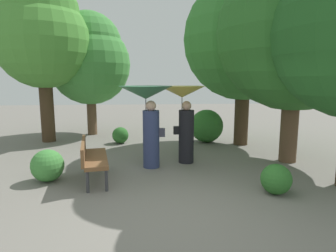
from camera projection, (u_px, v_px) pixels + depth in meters
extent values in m
plane|color=slate|center=(184.00, 212.00, 4.57)|extent=(40.00, 40.00, 0.00)
cylinder|color=navy|center=(151.00, 139.00, 6.81)|extent=(0.39, 0.39, 1.36)
sphere|color=tan|center=(151.00, 106.00, 6.69)|extent=(0.24, 0.24, 0.24)
cylinder|color=#333338|center=(146.00, 115.00, 6.73)|extent=(0.02, 0.02, 0.73)
cone|color=#33724C|center=(146.00, 93.00, 6.65)|extent=(1.23, 1.23, 0.30)
cube|color=#333342|center=(162.00, 132.00, 6.78)|extent=(0.14, 0.10, 0.20)
cylinder|color=black|center=(186.00, 137.00, 7.20)|extent=(0.38, 0.38, 1.32)
sphere|color=tan|center=(187.00, 106.00, 7.08)|extent=(0.24, 0.24, 0.24)
cylinder|color=#333338|center=(182.00, 113.00, 7.12)|extent=(0.02, 0.02, 0.77)
cone|color=#D8C64C|center=(182.00, 92.00, 7.03)|extent=(1.12, 1.12, 0.28)
cube|color=black|center=(176.00, 130.00, 7.19)|extent=(0.14, 0.10, 0.20)
cylinder|color=#38383D|center=(106.00, 180.00, 5.39)|extent=(0.06, 0.06, 0.44)
cylinder|color=#38383D|center=(88.00, 181.00, 5.31)|extent=(0.06, 0.06, 0.44)
cylinder|color=#38383D|center=(104.00, 160.00, 6.67)|extent=(0.06, 0.06, 0.44)
cylinder|color=#38383D|center=(88.00, 162.00, 6.59)|extent=(0.06, 0.06, 0.44)
cube|color=brown|center=(96.00, 159.00, 5.95)|extent=(0.69, 1.55, 0.08)
cube|color=brown|center=(83.00, 150.00, 5.86)|extent=(0.31, 1.49, 0.35)
cylinder|color=#42301E|center=(45.00, 76.00, 9.44)|extent=(0.44, 0.44, 4.37)
sphere|color=#4C9338|center=(43.00, 41.00, 9.27)|extent=(3.01, 3.01, 3.01)
sphere|color=#4C9338|center=(41.00, 13.00, 9.13)|extent=(2.41, 2.41, 2.41)
cylinder|color=#42301E|center=(243.00, 75.00, 8.98)|extent=(0.44, 0.44, 4.38)
sphere|color=#387F33|center=(245.00, 39.00, 8.81)|extent=(3.74, 3.74, 3.74)
sphere|color=#387F33|center=(246.00, 9.00, 8.67)|extent=(2.99, 2.99, 2.99)
cylinder|color=brown|center=(91.00, 88.00, 10.76)|extent=(0.35, 0.35, 3.49)
sphere|color=#428C3D|center=(90.00, 64.00, 10.62)|extent=(2.96, 2.96, 2.96)
sphere|color=#428C3D|center=(89.00, 45.00, 10.51)|extent=(2.37, 2.37, 2.37)
cylinder|color=brown|center=(293.00, 77.00, 7.06)|extent=(0.42, 0.42, 4.24)
sphere|color=#2D6B28|center=(296.00, 32.00, 6.89)|extent=(3.76, 3.76, 3.76)
sphere|color=#2D6B28|center=(207.00, 126.00, 9.58)|extent=(1.09, 1.09, 1.09)
sphere|color=#2D6B28|center=(276.00, 179.00, 5.26)|extent=(0.56, 0.56, 0.56)
sphere|color=#428C3D|center=(47.00, 166.00, 5.91)|extent=(0.66, 0.66, 0.66)
sphere|color=#2D6B28|center=(120.00, 135.00, 9.45)|extent=(0.53, 0.53, 0.53)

